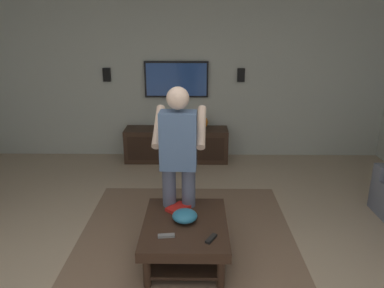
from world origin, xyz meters
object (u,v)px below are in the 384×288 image
(remote_black, at_px, (211,239))
(book, at_px, (178,208))
(media_console, at_px, (176,145))
(tv, at_px, (176,79))
(remote_grey, at_px, (166,236))
(vase_round, at_px, (201,122))
(bowl, at_px, (185,216))
(wall_speaker_left, at_px, (241,75))
(coffee_table, at_px, (185,232))
(person_standing, at_px, (179,157))
(remote_white, at_px, (178,211))
(wall_speaker_right, at_px, (107,75))

(remote_black, bearing_deg, book, -120.29)
(media_console, bearing_deg, tv, -180.00)
(media_console, bearing_deg, remote_grey, 1.36)
(book, relative_size, vase_round, 1.00)
(bowl, relative_size, book, 1.10)
(book, bearing_deg, wall_speaker_left, 22.46)
(coffee_table, height_order, bowl, bowl)
(bowl, height_order, book, bowl)
(person_standing, distance_m, bowl, 0.59)
(book, bearing_deg, remote_white, -143.62)
(wall_speaker_left, bearing_deg, person_standing, 160.93)
(coffee_table, relative_size, remote_white, 6.67)
(person_standing, height_order, remote_black, person_standing)
(media_console, xyz_separation_m, vase_round, (0.02, -0.41, 0.39))
(remote_white, height_order, wall_speaker_right, wall_speaker_right)
(vase_round, bearing_deg, tv, 62.07)
(bowl, distance_m, wall_speaker_right, 3.39)
(coffee_table, bearing_deg, person_standing, 11.44)
(person_standing, xyz_separation_m, book, (-0.12, 0.00, -0.51))
(tv, relative_size, vase_round, 4.77)
(media_console, bearing_deg, coffee_table, 4.85)
(person_standing, bearing_deg, bowl, -166.00)
(person_standing, xyz_separation_m, remote_white, (-0.16, 0.01, -0.52))
(tv, distance_m, remote_white, 2.92)
(person_standing, height_order, wall_speaker_left, person_standing)
(book, bearing_deg, wall_speaker_right, 66.29)
(remote_black, height_order, wall_speaker_left, wall_speaker_left)
(bowl, relative_size, wall_speaker_left, 1.10)
(book, bearing_deg, media_console, 44.38)
(remote_white, height_order, vase_round, vase_round)
(person_standing, distance_m, wall_speaker_right, 2.96)
(coffee_table, relative_size, wall_speaker_left, 4.55)
(coffee_table, bearing_deg, wall_speaker_right, 24.83)
(tv, xyz_separation_m, wall_speaker_right, (0.01, 1.15, 0.07))
(remote_white, bearing_deg, wall_speaker_left, 145.62)
(book, distance_m, vase_round, 2.53)
(tv, bearing_deg, remote_white, 3.09)
(remote_black, bearing_deg, coffee_table, -111.63)
(tv, distance_m, bowl, 3.08)
(media_console, xyz_separation_m, tv, (0.24, 0.00, 1.05))
(media_console, bearing_deg, remote_black, 8.81)
(remote_white, xyz_separation_m, remote_grey, (-0.45, 0.08, 0.00))
(coffee_table, distance_m, remote_black, 0.39)
(bowl, distance_m, vase_round, 2.73)
(coffee_table, bearing_deg, media_console, 4.85)
(coffee_table, relative_size, media_console, 0.59)
(bowl, bearing_deg, person_standing, 11.56)
(vase_round, height_order, wall_speaker_left, wall_speaker_left)
(vase_round, height_order, wall_speaker_right, wall_speaker_right)
(person_standing, height_order, remote_white, person_standing)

